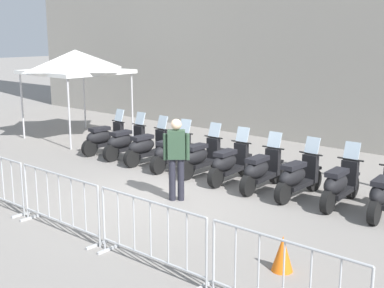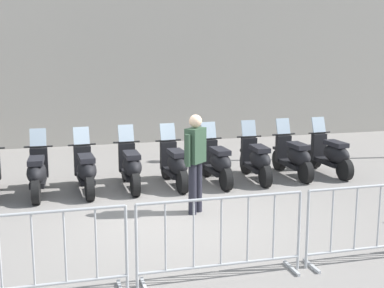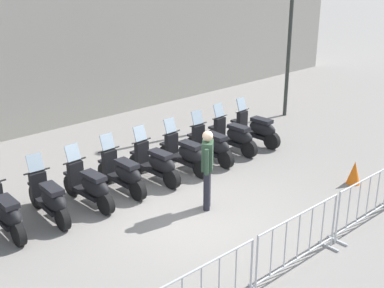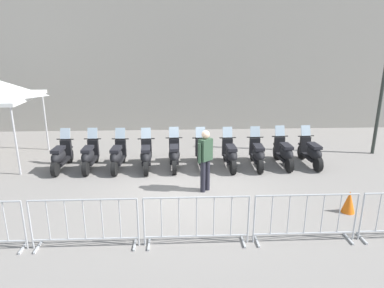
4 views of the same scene
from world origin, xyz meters
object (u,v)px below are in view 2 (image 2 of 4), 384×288
Objects in this scene: motorcycle_6 at (217,163)px; motorcycle_4 at (131,167)px; motorcycle_7 at (257,160)px; motorcycle_3 at (86,171)px; officer_near_row_end at (195,158)px; barrier_segment_2 at (221,239)px; barrier_segment_1 at (33,258)px; motorcycle_2 at (37,173)px; motorcycle_8 at (294,157)px; motorcycle_9 at (331,155)px; motorcycle_5 at (175,165)px; barrier_segment_3 at (378,223)px.

motorcycle_4 is at bearing 177.73° from motorcycle_6.
motorcycle_4 is 1.00× the size of motorcycle_7.
officer_near_row_end is at bearing -44.94° from motorcycle_3.
barrier_segment_1 is at bearing -179.81° from barrier_segment_2.
motorcycle_4 is 2.08m from officer_near_row_end.
motorcycle_2 is 0.80× the size of barrier_segment_2.
motorcycle_9 is at bearing -0.62° from motorcycle_8.
motorcycle_5 is (2.72, 0.00, 0.00)m from motorcycle_2.
barrier_segment_2 and barrier_segment_3 have the same top height.
motorcycle_8 is 0.80× the size of barrier_segment_1.
motorcycle_7 is (0.90, 0.02, 0.00)m from motorcycle_6.
motorcycle_3 is 0.80× the size of barrier_segment_2.
barrier_segment_3 is (-0.91, -4.46, 0.07)m from motorcycle_8.
motorcycle_2 reaches higher than barrier_segment_2.
barrier_segment_1 is at bearing -129.30° from motorcycle_6.
motorcycle_2 reaches higher than barrier_segment_1.
motorcycle_9 is 4.81m from barrier_segment_3.
motorcycle_6 is 0.80× the size of barrier_segment_1.
officer_near_row_end is at bearing 44.98° from barrier_segment_1.
motorcycle_2 reaches higher than barrier_segment_3.
officer_near_row_end is at bearing -136.22° from motorcycle_7.
barrier_segment_1 and barrier_segment_2 have the same top height.
motorcycle_9 is at bearing 0.59° from motorcycle_2.
motorcycle_6 is at bearing -178.09° from motorcycle_9.
motorcycle_3 is 0.80× the size of barrier_segment_1.
barrier_segment_2 is (-1.34, -4.37, 0.07)m from motorcycle_6.
motorcycle_8 is (1.81, 0.10, 0.00)m from motorcycle_6.
motorcycle_8 is 1.00× the size of officer_near_row_end.
barrier_segment_2 is at bearing -132.26° from motorcycle_9.
motorcycle_5 is at bearing 0.05° from motorcycle_2.
barrier_segment_1 is at bearing -140.27° from motorcycle_8.
motorcycle_3 is 1.00× the size of officer_near_row_end.
barrier_segment_3 is (-1.81, -4.45, 0.07)m from motorcycle_9.
motorcycle_9 is (4.52, 0.02, 0.00)m from motorcycle_4.
motorcycle_7 is at bearing 90.01° from barrier_segment_3.
motorcycle_2 is 0.80× the size of barrier_segment_1.
motorcycle_2 is 1.00× the size of motorcycle_3.
motorcycle_6 is 2.71m from motorcycle_9.
motorcycle_2 is at bearing 178.41° from motorcycle_3.
officer_near_row_end reaches higher than motorcycle_5.
motorcycle_8 is at bearing 0.79° from motorcycle_2.
motorcycle_6 is 0.80× the size of barrier_segment_2.
motorcycle_6 reaches higher than barrier_segment_3.
barrier_segment_1 is at bearing -179.81° from barrier_segment_3.
motorcycle_7 is at bearing -177.87° from motorcycle_9.
motorcycle_6 and motorcycle_9 have the same top height.
motorcycle_8 is at bearing 1.53° from motorcycle_5.
motorcycle_7 is at bearing -0.16° from motorcycle_5.
motorcycle_9 is at bearing 0.95° from motorcycle_3.
motorcycle_9 is at bearing 47.74° from barrier_segment_2.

